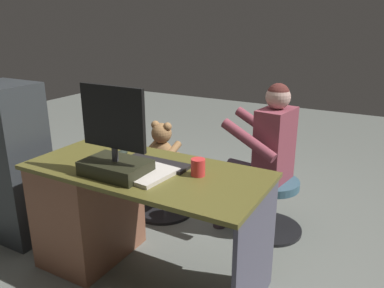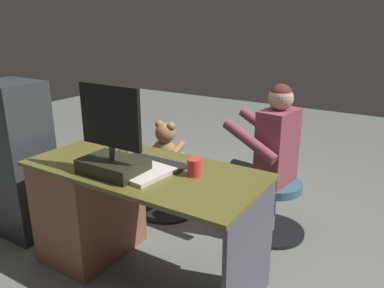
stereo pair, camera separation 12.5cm
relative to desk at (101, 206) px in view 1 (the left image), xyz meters
name	(u,v)px [view 1 (the left image)]	position (x,y,z in m)	size (l,w,h in m)	color
ground_plane	(178,246)	(-0.38, -0.36, -0.40)	(10.00, 10.00, 0.00)	slate
desk	(101,206)	(0.00, 0.00, 0.00)	(1.46, 0.68, 0.74)	brown
monitor	(115,151)	(-0.29, 0.15, 0.49)	(0.42, 0.25, 0.51)	black
keyboard	(156,163)	(-0.41, -0.08, 0.35)	(0.42, 0.14, 0.02)	black
computer_mouse	(122,153)	(-0.12, -0.11, 0.36)	(0.06, 0.10, 0.04)	#222922
cup	(198,167)	(-0.70, -0.06, 0.39)	(0.08, 0.08, 0.10)	red
tv_remote	(95,160)	(-0.03, 0.05, 0.35)	(0.04, 0.15, 0.02)	black
notebook_binder	(150,174)	(-0.47, 0.08, 0.36)	(0.22, 0.30, 0.02)	beige
office_chair_teddy	(163,186)	(0.01, -0.77, -0.16)	(0.53, 0.53, 0.43)	black
teddy_bear	(163,145)	(0.01, -0.79, 0.20)	(0.25, 0.26, 0.37)	#986D42
visitor_chair	(271,202)	(-0.89, -0.91, -0.15)	(0.51, 0.51, 0.43)	black
person	(263,149)	(-0.81, -0.89, 0.27)	(0.56, 0.53, 1.16)	brown
equipment_rack	(13,164)	(0.74, 0.08, 0.19)	(0.44, 0.36, 1.17)	#2D3134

